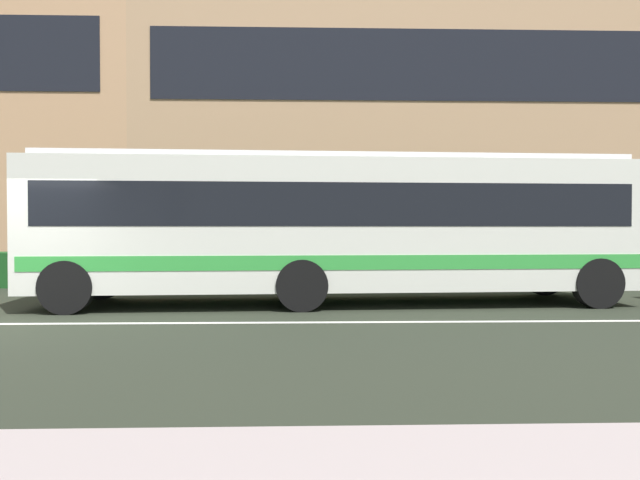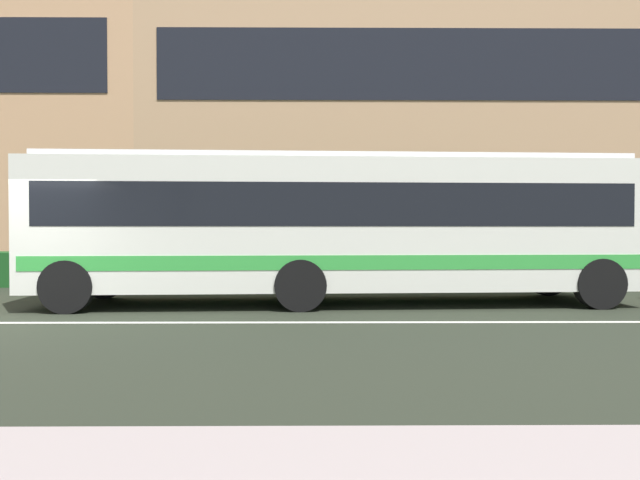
{
  "view_description": "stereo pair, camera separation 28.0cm",
  "coord_description": "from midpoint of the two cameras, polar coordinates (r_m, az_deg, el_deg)",
  "views": [
    {
      "loc": [
        5.01,
        -9.98,
        1.59
      ],
      "look_at": [
        5.4,
        2.53,
        1.35
      ],
      "focal_mm": 33.28,
      "sensor_mm": 36.0,
      "label": 1
    },
    {
      "loc": [
        5.29,
        -9.98,
        1.59
      ],
      "look_at": [
        5.4,
        2.53,
        1.35
      ],
      "focal_mm": 33.28,
      "sensor_mm": 36.0,
      "label": 2
    }
  ],
  "objects": [
    {
      "name": "transit_bus",
      "position": [
        12.55,
        0.83,
        1.65
      ],
      "size": [
        12.42,
        3.21,
        3.09
      ],
      "color": "silver",
      "rests_on": "ground_plane"
    },
    {
      "name": "hedge_row_far",
      "position": [
        16.59,
        -7.65,
        -2.77
      ],
      "size": [
        22.41,
        1.1,
        0.94
      ],
      "primitive_type": "cube",
      "color": "#194D1D",
      "rests_on": "ground_plane"
    },
    {
      "name": "apartment_block_right",
      "position": [
        27.88,
        7.37,
        11.26
      ],
      "size": [
        21.55,
        11.15,
        13.0
      ],
      "color": "tan",
      "rests_on": "ground_plane"
    },
    {
      "name": "lane_centre_line",
      "position": [
        11.34,
        -29.0,
        -7.07
      ],
      "size": [
        60.0,
        0.16,
        0.01
      ],
      "primitive_type": "cube",
      "color": "silver",
      "rests_on": "ground_plane"
    },
    {
      "name": "ground_plane",
      "position": [
        11.34,
        -29.0,
        -7.09
      ],
      "size": [
        160.0,
        160.0,
        0.0
      ],
      "primitive_type": "plane",
      "color": "#282E22"
    }
  ]
}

